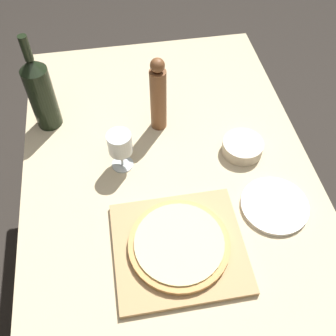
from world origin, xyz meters
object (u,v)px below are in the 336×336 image
Objects in this scene: pepper_mill at (159,96)px; small_bowl at (242,147)px; wine_bottle at (41,92)px; pizza at (179,244)px; wine_glass at (120,145)px.

pepper_mill is 2.08× the size of small_bowl.
wine_bottle is at bearing 158.98° from small_bowl.
pizza is 0.50m from pepper_mill.
pizza is at bearing -130.79° from small_bowl.
wine_glass is at bearing 111.11° from pizza.
wine_bottle reaches higher than small_bowl.
wine_glass is (-0.15, -0.16, -0.04)m from pepper_mill.
pepper_mill is 1.99× the size of wine_glass.
pepper_mill reaches higher than small_bowl.
pepper_mill is (0.39, -0.08, -0.01)m from wine_bottle.
pizza is 0.36m from wine_glass.
small_bowl is (0.28, 0.32, -0.01)m from pizza.
pepper_mill is at bearing 87.60° from pizza.
wine_glass reaches higher than pizza.
pizza is at bearing -68.89° from wine_glass.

